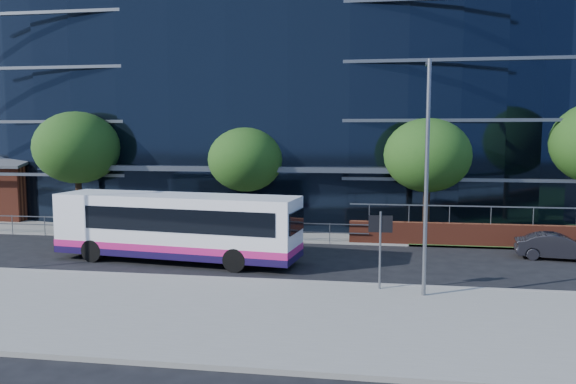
% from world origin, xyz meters
% --- Properties ---
extents(ground, '(200.00, 200.00, 0.00)m').
position_xyz_m(ground, '(0.00, 0.00, 0.00)').
color(ground, black).
rests_on(ground, ground).
extents(pavement_near, '(80.00, 8.00, 0.15)m').
position_xyz_m(pavement_near, '(0.00, -5.00, 0.07)').
color(pavement_near, gray).
rests_on(pavement_near, ground).
extents(kerb, '(80.00, 0.25, 0.16)m').
position_xyz_m(kerb, '(0.00, -1.00, 0.08)').
color(kerb, gray).
rests_on(kerb, ground).
extents(yellow_line_outer, '(80.00, 0.08, 0.01)m').
position_xyz_m(yellow_line_outer, '(0.00, -0.80, 0.01)').
color(yellow_line_outer, gold).
rests_on(yellow_line_outer, ground).
extents(yellow_line_inner, '(80.00, 0.08, 0.01)m').
position_xyz_m(yellow_line_inner, '(0.00, -0.65, 0.01)').
color(yellow_line_inner, gold).
rests_on(yellow_line_inner, ground).
extents(far_forecourt, '(50.00, 8.00, 0.10)m').
position_xyz_m(far_forecourt, '(-6.00, 11.00, 0.05)').
color(far_forecourt, gray).
rests_on(far_forecourt, ground).
extents(glass_office, '(44.00, 23.10, 16.00)m').
position_xyz_m(glass_office, '(-4.00, 20.85, 8.00)').
color(glass_office, black).
rests_on(glass_office, ground).
extents(guard_railings, '(24.00, 0.05, 1.10)m').
position_xyz_m(guard_railings, '(-8.00, 7.00, 0.82)').
color(guard_railings, slate).
rests_on(guard_railings, ground).
extents(street_sign, '(0.85, 0.09, 2.80)m').
position_xyz_m(street_sign, '(4.50, -1.59, 2.15)').
color(street_sign, slate).
rests_on(street_sign, pavement_near).
extents(tree_far_a, '(4.95, 4.95, 6.98)m').
position_xyz_m(tree_far_a, '(-13.00, 9.00, 4.86)').
color(tree_far_a, black).
rests_on(tree_far_a, ground).
extents(tree_far_b, '(4.29, 4.29, 6.05)m').
position_xyz_m(tree_far_b, '(-3.00, 9.50, 4.21)').
color(tree_far_b, black).
rests_on(tree_far_b, ground).
extents(tree_far_c, '(4.62, 4.62, 6.51)m').
position_xyz_m(tree_far_c, '(7.00, 9.00, 4.54)').
color(tree_far_c, black).
rests_on(tree_far_c, ground).
extents(tree_dist_e, '(4.62, 4.62, 6.51)m').
position_xyz_m(tree_dist_e, '(24.00, 40.00, 4.54)').
color(tree_dist_e, black).
rests_on(tree_dist_e, ground).
extents(streetlight_east, '(0.15, 0.77, 8.00)m').
position_xyz_m(streetlight_east, '(6.00, -2.17, 4.44)').
color(streetlight_east, slate).
rests_on(streetlight_east, pavement_near).
extents(city_bus, '(11.28, 3.88, 2.99)m').
position_xyz_m(city_bus, '(-4.32, 2.01, 1.59)').
color(city_bus, white).
rests_on(city_bus, ground).
extents(parked_car, '(3.70, 1.69, 1.18)m').
position_xyz_m(parked_car, '(12.49, 5.09, 0.59)').
color(parked_car, black).
rests_on(parked_car, ground).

